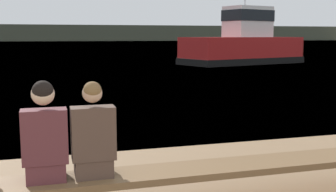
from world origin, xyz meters
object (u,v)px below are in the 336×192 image
Objects in this scene: bench_main at (56,187)px; person_left at (45,137)px; person_right at (93,136)px; tugboat_red at (243,46)px.

person_left is at bearing -179.18° from bench_main.
bench_main is 9.06× the size of person_right.
person_right is at bearing 133.44° from tugboat_red.
person_left is at bearing -179.80° from person_right.
bench_main is 8.86× the size of person_left.
tugboat_red reaches higher than person_left.
person_right reaches higher than bench_main.
tugboat_red is (12.86, 21.92, 0.83)m from bench_main.
bench_main is at bearing 0.82° from person_left.
person_right is (0.38, 0.00, 0.49)m from bench_main.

